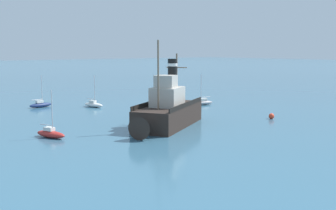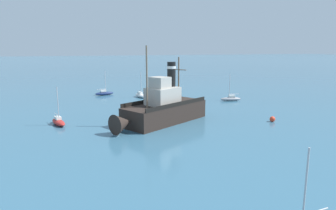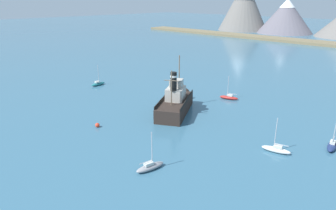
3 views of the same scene
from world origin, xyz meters
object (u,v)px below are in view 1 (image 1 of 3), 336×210
at_px(old_tugboat, 167,111).
at_px(sailboat_white, 93,104).
at_px(sailboat_grey, 203,102).
at_px(sailboat_navy, 41,105).
at_px(sailboat_red, 51,133).
at_px(mooring_buoy, 271,116).

height_order(old_tugboat, sailboat_white, old_tugboat).
bearing_deg(old_tugboat, sailboat_grey, -55.26).
distance_m(old_tugboat, sailboat_navy, 25.63).
relative_size(old_tugboat, sailboat_navy, 2.88).
bearing_deg(sailboat_grey, sailboat_red, 106.33).
height_order(sailboat_navy, sailboat_grey, same).
xyz_separation_m(sailboat_red, sailboat_grey, (8.60, -29.37, 0.00)).
bearing_deg(sailboat_navy, old_tugboat, -168.99).
distance_m(old_tugboat, sailboat_grey, 20.11).
bearing_deg(old_tugboat, sailboat_red, 77.61).
relative_size(old_tugboat, sailboat_white, 2.88).
xyz_separation_m(old_tugboat, mooring_buoy, (-4.03, -14.01, -1.47)).
xyz_separation_m(sailboat_white, sailboat_grey, (-8.73, -14.92, 0.00)).
bearing_deg(mooring_buoy, sailboat_navy, 32.96).
relative_size(old_tugboat, mooring_buoy, 19.60).
bearing_deg(sailboat_grey, mooring_buoy, 170.91).
relative_size(sailboat_red, mooring_buoy, 6.80).
bearing_deg(sailboat_navy, sailboat_white, -127.52).
height_order(sailboat_navy, mooring_buoy, sailboat_navy).
relative_size(sailboat_red, sailboat_grey, 1.00).
distance_m(sailboat_white, sailboat_grey, 17.29).
relative_size(sailboat_red, sailboat_navy, 1.00).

